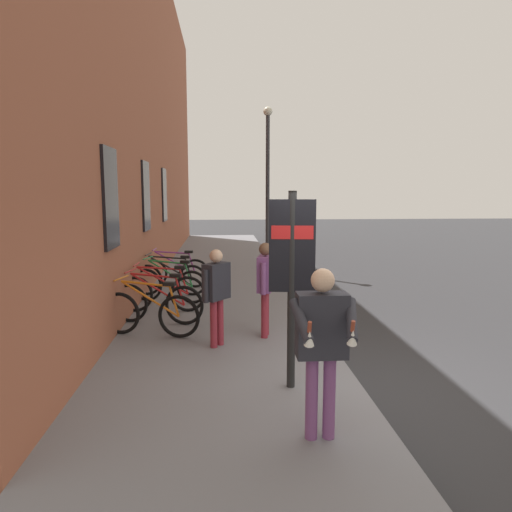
{
  "coord_description": "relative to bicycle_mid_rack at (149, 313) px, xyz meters",
  "views": [
    {
      "loc": [
        -5.61,
        1.71,
        2.51
      ],
      "look_at": [
        2.87,
        1.1,
        1.33
      ],
      "focal_mm": 32.84,
      "sensor_mm": 36.0,
      "label": 1
    }
  ],
  "objects": [
    {
      "name": "pedestrian_crossing_street",
      "position": [
        -0.59,
        -1.12,
        0.54
      ],
      "size": [
        0.47,
        0.44,
        1.52
      ],
      "color": "maroon",
      "rests_on": "sidewalk_pavement"
    },
    {
      "name": "bicycle_leaning_wall",
      "position": [
        1.59,
        -0.01,
        0.0
      ],
      "size": [
        0.48,
        1.77,
        0.97
      ],
      "color": "black",
      "rests_on": "sidewalk_pavement"
    },
    {
      "name": "bicycle_beside_lamp",
      "position": [
        0.74,
        -0.02,
        0.0
      ],
      "size": [
        0.58,
        1.74,
        0.97
      ],
      "color": "black",
      "rests_on": "sidewalk_pavement"
    },
    {
      "name": "sidewalk_pavement",
      "position": [
        5.97,
        -1.18,
        -0.45
      ],
      "size": [
        24.0,
        3.5,
        0.12
      ],
      "primitive_type": "cube",
      "color": "slate",
      "rests_on": "ground"
    },
    {
      "name": "tourist_with_hotdogs",
      "position": [
        -3.44,
        -2.15,
        0.65
      ],
      "size": [
        0.56,
        0.65,
        1.68
      ],
      "color": "#723F72",
      "rests_on": "sidewalk_pavement"
    },
    {
      "name": "ground",
      "position": [
        3.97,
        -3.93,
        -0.51
      ],
      "size": [
        60.0,
        60.0,
        0.0
      ],
      "primitive_type": "plane",
      "color": "#2D2D30"
    },
    {
      "name": "street_lamp",
      "position": [
        6.9,
        -2.63,
        2.55
      ],
      "size": [
        0.28,
        0.28,
        4.93
      ],
      "color": "#333338",
      "rests_on": "sidewalk_pavement"
    },
    {
      "name": "transit_info_sign",
      "position": [
        -2.19,
        -2.04,
        1.21
      ],
      "size": [
        0.15,
        0.56,
        2.4
      ],
      "color": "black",
      "rests_on": "sidewalk_pavement"
    },
    {
      "name": "station_facade",
      "position": [
        6.96,
        0.87,
        4.38
      ],
      "size": [
        22.0,
        0.65,
        9.79
      ],
      "color": "#9E563D",
      "rests_on": "ground"
    },
    {
      "name": "bicycle_by_door",
      "position": [
        3.08,
        -0.0,
        0.0
      ],
      "size": [
        0.48,
        1.76,
        0.97
      ],
      "color": "black",
      "rests_on": "sidewalk_pavement"
    },
    {
      "name": "bicycle_end_of_row",
      "position": [
        3.97,
        -0.02,
        0.0
      ],
      "size": [
        0.48,
        1.77,
        0.97
      ],
      "color": "black",
      "rests_on": "sidewalk_pavement"
    },
    {
      "name": "pedestrian_near_bus",
      "position": [
        -0.15,
        -1.91,
        0.57
      ],
      "size": [
        0.59,
        0.32,
        1.57
      ],
      "color": "maroon",
      "rests_on": "sidewalk_pavement"
    },
    {
      "name": "bicycle_mid_rack",
      "position": [
        0.0,
        0.0,
        0.0
      ],
      "size": [
        0.64,
        1.72,
        0.97
      ],
      "color": "black",
      "rests_on": "sidewalk_pavement"
    },
    {
      "name": "bicycle_far_end",
      "position": [
        2.38,
        -0.07,
        0.0
      ],
      "size": [
        0.64,
        1.72,
        0.97
      ],
      "color": "black",
      "rests_on": "sidewalk_pavement"
    }
  ]
}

